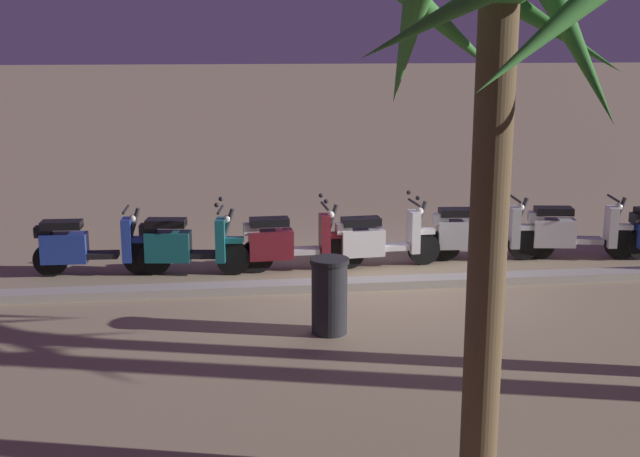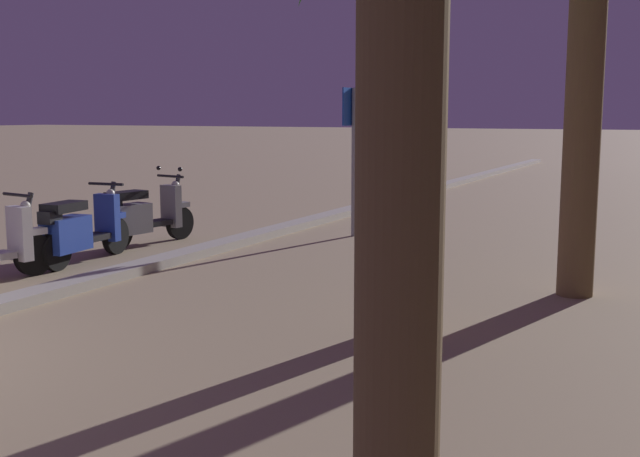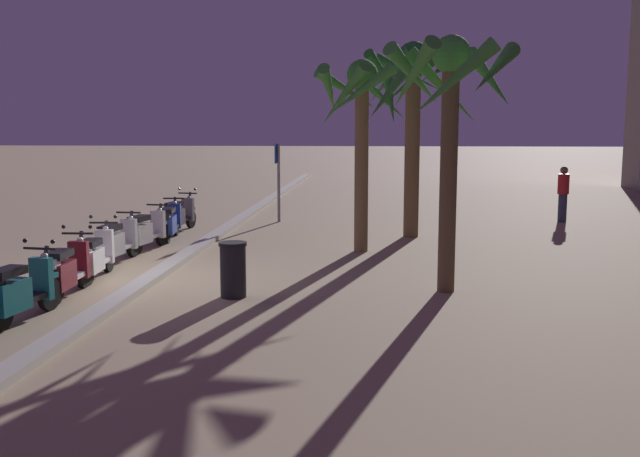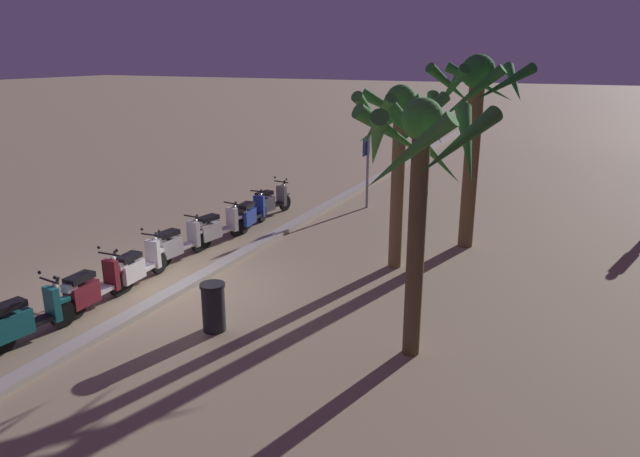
# 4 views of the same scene
# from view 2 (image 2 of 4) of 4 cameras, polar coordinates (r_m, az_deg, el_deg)

# --- Properties ---
(scooter_grey_tail_end) EXTENTS (1.78, 0.63, 1.17)m
(scooter_grey_tail_end) POSITION_cam_2_polar(r_m,az_deg,el_deg) (12.06, -12.91, 0.92)
(scooter_grey_tail_end) COLOR black
(scooter_grey_tail_end) RESTS_ON ground
(scooter_blue_second_in_line) EXTENTS (1.81, 0.58, 1.04)m
(scooter_blue_second_in_line) POSITION_cam_2_polar(r_m,az_deg,el_deg) (10.81, -17.22, -0.10)
(scooter_blue_second_in_line) COLOR black
(scooter_blue_second_in_line) RESTS_ON ground
(crossing_sign) EXTENTS (0.60, 0.13, 2.40)m
(crossing_sign) POSITION_cam_2_polar(r_m,az_deg,el_deg) (12.64, 2.45, 6.22)
(crossing_sign) COLOR #939399
(crossing_sign) RESTS_ON ground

